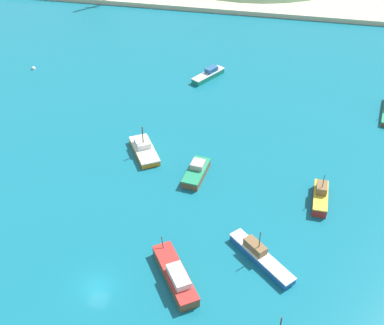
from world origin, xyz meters
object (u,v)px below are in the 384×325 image
fishing_boat_0 (144,149)px  fishing_boat_8 (209,75)px  fishing_boat_4 (176,275)px  fishing_boat_7 (196,172)px  fishing_boat_6 (260,256)px  buoy_0 (33,68)px  fishing_boat_2 (320,196)px

fishing_boat_0 → fishing_boat_8: 29.36m
fishing_boat_4 → fishing_boat_8: 54.59m
fishing_boat_0 → fishing_boat_4: (11.54, -25.55, 0.18)m
fishing_boat_4 → fishing_boat_7: 21.35m
fishing_boat_7 → fishing_boat_8: bearing=96.9°
fishing_boat_0 → fishing_boat_8: fishing_boat_0 is taller
fishing_boat_0 → fishing_boat_6: 29.50m
fishing_boat_0 → buoy_0: 40.82m
fishing_boat_8 → fishing_boat_0: bearing=-101.8°
fishing_boat_6 → buoy_0: 70.26m
buoy_0 → fishing_boat_6: bearing=-39.6°
fishing_boat_7 → buoy_0: (-42.33, 29.11, -0.67)m
fishing_boat_7 → fishing_boat_4: bearing=-85.7°
fishing_boat_4 → fishing_boat_6: 11.64m
fishing_boat_2 → fishing_boat_4: bearing=-133.1°
fishing_boat_0 → fishing_boat_6: size_ratio=0.94×
fishing_boat_4 → buoy_0: size_ratio=11.37×
fishing_boat_0 → fishing_boat_7: size_ratio=1.19×
buoy_0 → fishing_boat_7: bearing=-34.5°
buoy_0 → fishing_boat_4: bearing=-48.9°
fishing_boat_2 → buoy_0: (-61.83, 31.28, -0.82)m
fishing_boat_2 → fishing_boat_6: fishing_boat_2 is taller
fishing_boat_7 → buoy_0: size_ratio=8.47×
fishing_boat_2 → fishing_boat_4: 26.19m
fishing_boat_0 → buoy_0: fishing_boat_0 is taller
fishing_boat_6 → fishing_boat_8: (-15.76, 48.69, 0.01)m
fishing_boat_7 → fishing_boat_8: size_ratio=0.90×
buoy_0 → fishing_boat_0: bearing=-37.5°
fishing_boat_0 → fishing_boat_8: (5.98, 28.75, 0.00)m
fishing_boat_2 → buoy_0: bearing=153.2°
fishing_boat_4 → fishing_boat_7: fishing_boat_4 is taller
fishing_boat_4 → buoy_0: fishing_boat_4 is taller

